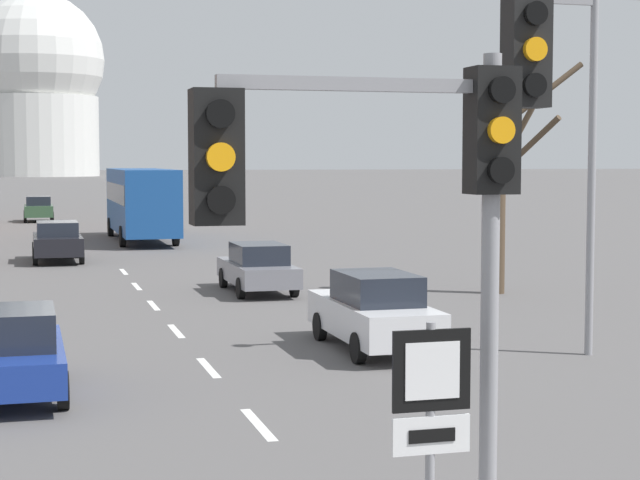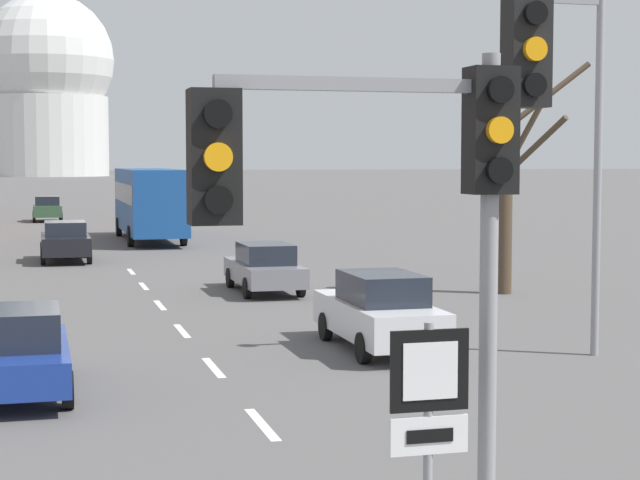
{
  "view_description": "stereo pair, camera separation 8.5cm",
  "coord_description": "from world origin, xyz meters",
  "px_view_note": "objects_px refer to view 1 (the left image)",
  "views": [
    {
      "loc": [
        -3.28,
        -2.75,
        3.94
      ],
      "look_at": [
        -0.77,
        6.36,
        3.23
      ],
      "focal_mm": 60.0,
      "sensor_mm": 36.0,
      "label": 1
    },
    {
      "loc": [
        -3.2,
        -2.77,
        3.94
      ],
      "look_at": [
        -0.77,
        6.36,
        3.23
      ],
      "focal_mm": 60.0,
      "sensor_mm": 36.0,
      "label": 2
    }
  ],
  "objects_px": {
    "street_lamp_right": "(575,134)",
    "city_bus": "(141,199)",
    "sedan_mid_centre": "(374,311)",
    "sedan_far_right": "(38,209)",
    "sedan_distant_centre": "(258,267)",
    "route_sign_post": "(431,440)",
    "traffic_signal_centre_tall": "(398,206)",
    "sedan_far_left": "(57,241)",
    "sedan_near_left": "(162,215)",
    "sedan_near_right": "(8,352)"
  },
  "relations": [
    {
      "from": "street_lamp_right",
      "to": "city_bus",
      "type": "bearing_deg",
      "value": 98.94
    },
    {
      "from": "sedan_distant_centre",
      "to": "street_lamp_right",
      "type": "bearing_deg",
      "value": -71.47
    },
    {
      "from": "sedan_far_left",
      "to": "sedan_far_right",
      "type": "height_order",
      "value": "sedan_far_right"
    },
    {
      "from": "sedan_far_left",
      "to": "sedan_distant_centre",
      "type": "bearing_deg",
      "value": -64.52
    },
    {
      "from": "sedan_near_left",
      "to": "sedan_mid_centre",
      "type": "relative_size",
      "value": 0.9
    },
    {
      "from": "sedan_near_left",
      "to": "sedan_mid_centre",
      "type": "distance_m",
      "value": 39.13
    },
    {
      "from": "sedan_mid_centre",
      "to": "city_bus",
      "type": "relative_size",
      "value": 0.42
    },
    {
      "from": "street_lamp_right",
      "to": "sedan_distant_centre",
      "type": "distance_m",
      "value": 12.92
    },
    {
      "from": "sedan_near_left",
      "to": "sedan_mid_centre",
      "type": "bearing_deg",
      "value": -90.64
    },
    {
      "from": "traffic_signal_centre_tall",
      "to": "sedan_far_left",
      "type": "distance_m",
      "value": 35.01
    },
    {
      "from": "sedan_mid_centre",
      "to": "city_bus",
      "type": "xyz_separation_m",
      "value": [
        -1.53,
        31.08,
        1.24
      ]
    },
    {
      "from": "street_lamp_right",
      "to": "sedan_distant_centre",
      "type": "xyz_separation_m",
      "value": [
        -3.93,
        11.73,
        -3.7
      ]
    },
    {
      "from": "sedan_near_right",
      "to": "sedan_mid_centre",
      "type": "relative_size",
      "value": 0.89
    },
    {
      "from": "sedan_distant_centre",
      "to": "route_sign_post",
      "type": "bearing_deg",
      "value": -99.08
    },
    {
      "from": "sedan_near_right",
      "to": "sedan_far_left",
      "type": "xyz_separation_m",
      "value": [
        1.49,
        24.06,
        0.06
      ]
    },
    {
      "from": "sedan_far_left",
      "to": "sedan_distant_centre",
      "type": "distance_m",
      "value": 12.69
    },
    {
      "from": "route_sign_post",
      "to": "sedan_near_right",
      "type": "height_order",
      "value": "route_sign_post"
    },
    {
      "from": "street_lamp_right",
      "to": "sedan_distant_centre",
      "type": "bearing_deg",
      "value": 108.53
    },
    {
      "from": "sedan_far_right",
      "to": "street_lamp_right",
      "type": "bearing_deg",
      "value": -79.15
    },
    {
      "from": "sedan_mid_centre",
      "to": "sedan_far_right",
      "type": "height_order",
      "value": "sedan_mid_centre"
    },
    {
      "from": "route_sign_post",
      "to": "sedan_distant_centre",
      "type": "relative_size",
      "value": 0.62
    },
    {
      "from": "route_sign_post",
      "to": "street_lamp_right",
      "type": "relative_size",
      "value": 0.39
    },
    {
      "from": "route_sign_post",
      "to": "sedan_mid_centre",
      "type": "distance_m",
      "value": 14.3
    },
    {
      "from": "city_bus",
      "to": "sedan_far_left",
      "type": "bearing_deg",
      "value": -113.87
    },
    {
      "from": "sedan_mid_centre",
      "to": "city_bus",
      "type": "bearing_deg",
      "value": 92.81
    },
    {
      "from": "sedan_far_left",
      "to": "city_bus",
      "type": "relative_size",
      "value": 0.41
    },
    {
      "from": "street_lamp_right",
      "to": "sedan_mid_centre",
      "type": "bearing_deg",
      "value": 155.15
    },
    {
      "from": "sedan_mid_centre",
      "to": "sedan_distant_centre",
      "type": "xyz_separation_m",
      "value": [
        -0.3,
        10.05,
        -0.07
      ]
    },
    {
      "from": "sedan_far_right",
      "to": "sedan_far_left",
      "type": "bearing_deg",
      "value": -89.23
    },
    {
      "from": "street_lamp_right",
      "to": "sedan_far_right",
      "type": "relative_size",
      "value": 1.82
    },
    {
      "from": "sedan_mid_centre",
      "to": "sedan_far_right",
      "type": "bearing_deg",
      "value": 97.1
    },
    {
      "from": "sedan_far_right",
      "to": "sedan_mid_centre",
      "type": "bearing_deg",
      "value": -82.9
    },
    {
      "from": "street_lamp_right",
      "to": "sedan_far_left",
      "type": "distance_m",
      "value": 25.28
    },
    {
      "from": "sedan_far_right",
      "to": "sedan_distant_centre",
      "type": "xyz_separation_m",
      "value": [
        5.83,
        -39.22,
        -0.08
      ]
    },
    {
      "from": "route_sign_post",
      "to": "sedan_distant_centre",
      "type": "distance_m",
      "value": 24.04
    },
    {
      "from": "route_sign_post",
      "to": "traffic_signal_centre_tall",
      "type": "bearing_deg",
      "value": 118.1
    },
    {
      "from": "sedan_mid_centre",
      "to": "sedan_far_right",
      "type": "distance_m",
      "value": 49.65
    },
    {
      "from": "sedan_far_left",
      "to": "sedan_far_right",
      "type": "distance_m",
      "value": 27.77
    },
    {
      "from": "sedan_mid_centre",
      "to": "sedan_distant_centre",
      "type": "bearing_deg",
      "value": 91.72
    },
    {
      "from": "sedan_near_left",
      "to": "sedan_distant_centre",
      "type": "distance_m",
      "value": 29.09
    },
    {
      "from": "sedan_mid_centre",
      "to": "city_bus",
      "type": "height_order",
      "value": "city_bus"
    },
    {
      "from": "sedan_near_right",
      "to": "sedan_near_left",
      "type": "bearing_deg",
      "value": 79.54
    },
    {
      "from": "route_sign_post",
      "to": "sedan_near_left",
      "type": "distance_m",
      "value": 52.99
    },
    {
      "from": "city_bus",
      "to": "sedan_mid_centre",
      "type": "bearing_deg",
      "value": -87.19
    },
    {
      "from": "street_lamp_right",
      "to": "sedan_near_right",
      "type": "xyz_separation_m",
      "value": [
        -10.88,
        -0.87,
        -3.7
      ]
    },
    {
      "from": "sedan_distant_centre",
      "to": "sedan_far_right",
      "type": "bearing_deg",
      "value": 98.46
    },
    {
      "from": "route_sign_post",
      "to": "city_bus",
      "type": "distance_m",
      "value": 44.81
    },
    {
      "from": "sedan_mid_centre",
      "to": "sedan_distant_centre",
      "type": "relative_size",
      "value": 1.01
    },
    {
      "from": "traffic_signal_centre_tall",
      "to": "sedan_far_left",
      "type": "height_order",
      "value": "traffic_signal_centre_tall"
    },
    {
      "from": "street_lamp_right",
      "to": "city_bus",
      "type": "relative_size",
      "value": 0.66
    }
  ]
}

